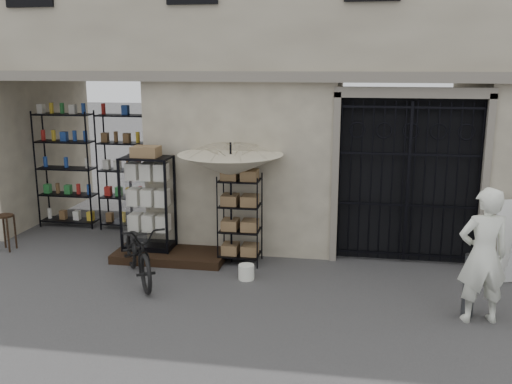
% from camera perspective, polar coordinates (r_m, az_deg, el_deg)
% --- Properties ---
extents(ground, '(80.00, 80.00, 0.00)m').
position_cam_1_polar(ground, '(8.63, 3.73, -11.05)').
color(ground, black).
rests_on(ground, ground).
extents(main_building, '(14.00, 4.00, 9.00)m').
position_cam_1_polar(main_building, '(11.92, 6.22, 17.64)').
color(main_building, '#B7AC91').
rests_on(main_building, ground).
extents(shop_recess, '(3.00, 1.70, 3.00)m').
position_cam_1_polar(shop_recess, '(12.06, -16.44, 2.82)').
color(shop_recess, black).
rests_on(shop_recess, ground).
extents(shop_shelving, '(2.70, 0.50, 2.50)m').
position_cam_1_polar(shop_shelving, '(12.56, -15.59, 2.11)').
color(shop_shelving, black).
rests_on(shop_shelving, ground).
extents(iron_gate, '(2.50, 0.21, 3.00)m').
position_cam_1_polar(iron_gate, '(10.36, 14.89, 1.34)').
color(iron_gate, black).
rests_on(iron_gate, ground).
extents(step_platform, '(2.00, 0.90, 0.15)m').
position_cam_1_polar(step_platform, '(10.50, -8.55, -6.29)').
color(step_platform, black).
rests_on(step_platform, ground).
extents(display_cabinet, '(0.94, 0.70, 1.84)m').
position_cam_1_polar(display_cabinet, '(10.50, -10.75, -1.58)').
color(display_cabinet, black).
rests_on(display_cabinet, step_platform).
extents(wire_rack, '(0.74, 0.56, 1.60)m').
position_cam_1_polar(wire_rack, '(10.02, -1.61, -2.84)').
color(wire_rack, black).
rests_on(wire_rack, ground).
extents(market_umbrella, '(1.74, 1.77, 2.59)m').
position_cam_1_polar(market_umbrella, '(9.81, -2.56, 3.28)').
color(market_umbrella, black).
rests_on(market_umbrella, ground).
extents(white_bucket, '(0.31, 0.31, 0.25)m').
position_cam_1_polar(white_bucket, '(9.46, -0.97, -8.00)').
color(white_bucket, white).
rests_on(white_bucket, ground).
extents(bicycle, '(1.09, 1.19, 1.89)m').
position_cam_1_polar(bicycle, '(9.67, -11.53, -8.58)').
color(bicycle, black).
rests_on(bicycle, ground).
extents(wooden_stool, '(0.41, 0.41, 0.69)m').
position_cam_1_polar(wooden_stool, '(11.79, -23.72, -3.65)').
color(wooden_stool, black).
rests_on(wooden_stool, ground).
extents(steel_bollard, '(0.17, 0.17, 0.91)m').
position_cam_1_polar(steel_bollard, '(8.57, 20.52, -8.77)').
color(steel_bollard, '#4A4D51').
rests_on(steel_bollard, ground).
extents(shopkeeper, '(1.05, 1.99, 0.45)m').
position_cam_1_polar(shopkeeper, '(8.65, 21.22, -11.90)').
color(shopkeeper, white).
rests_on(shopkeeper, ground).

